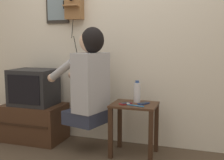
{
  "coord_description": "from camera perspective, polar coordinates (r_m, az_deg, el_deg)",
  "views": [
    {
      "loc": [
        0.95,
        -1.87,
        1.15
      ],
      "look_at": [
        0.09,
        0.73,
        0.76
      ],
      "focal_mm": 45.0,
      "sensor_mm": 36.0,
      "label": 1
    }
  ],
  "objects": [
    {
      "name": "wall_back",
      "position": [
        3.16,
        0.78,
        10.24
      ],
      "size": [
        6.8,
        0.05,
        2.55
      ],
      "color": "silver",
      "rests_on": "ground_plane"
    },
    {
      "name": "side_table",
      "position": [
        2.83,
        4.55,
        -7.53
      ],
      "size": [
        0.45,
        0.36,
        0.53
      ],
      "color": "#422819",
      "rests_on": "ground_plane"
    },
    {
      "name": "person",
      "position": [
        2.84,
        -4.72,
        0.42
      ],
      "size": [
        0.63,
        0.51,
        0.99
      ],
      "rotation": [
        0.0,
        0.0,
        1.3
      ],
      "color": "#2D3347",
      "rests_on": "ground_plane"
    },
    {
      "name": "tv_stand",
      "position": [
        3.42,
        -15.37,
        -8.22
      ],
      "size": [
        0.68,
        0.45,
        0.42
      ],
      "color": "#422819",
      "rests_on": "ground_plane"
    },
    {
      "name": "television",
      "position": [
        3.32,
        -15.63,
        -1.4
      ],
      "size": [
        0.48,
        0.38,
        0.41
      ],
      "color": "#232326",
      "rests_on": "tv_stand"
    },
    {
      "name": "wall_phone_antique",
      "position": [
        3.28,
        -7.74,
        15.38
      ],
      "size": [
        0.24,
        0.19,
        0.79
      ],
      "color": "olive"
    },
    {
      "name": "framed_picture",
      "position": [
        3.43,
        -11.07,
        15.52
      ],
      "size": [
        0.29,
        0.03,
        0.51
      ],
      "color": "#2D2823"
    },
    {
      "name": "cell_phone_held",
      "position": [
        2.78,
        2.78,
        -4.78
      ],
      "size": [
        0.12,
        0.14,
        0.01
      ],
      "rotation": [
        0.0,
        0.0,
        -0.63
      ],
      "color": "maroon",
      "rests_on": "side_table"
    },
    {
      "name": "cell_phone_spare",
      "position": [
        2.8,
        6.45,
        -4.72
      ],
      "size": [
        0.11,
        0.14,
        0.01
      ],
      "rotation": [
        0.0,
        0.0,
        -0.44
      ],
      "color": "navy",
      "rests_on": "side_table"
    },
    {
      "name": "water_bottle",
      "position": [
        2.86,
        5.12,
        -2.46
      ],
      "size": [
        0.07,
        0.07,
        0.22
      ],
      "color": "silver",
      "rests_on": "side_table"
    },
    {
      "name": "toothbrush",
      "position": [
        2.7,
        4.51,
        -5.13
      ],
      "size": [
        0.18,
        0.05,
        0.02
      ],
      "rotation": [
        0.0,
        0.0,
        1.35
      ],
      "color": "#338CD8",
      "rests_on": "side_table"
    }
  ]
}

